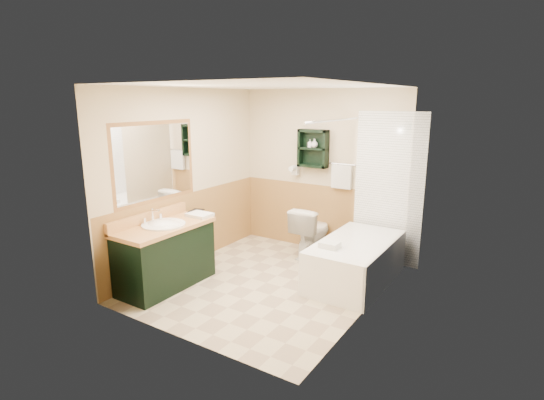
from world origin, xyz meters
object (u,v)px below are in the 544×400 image
(vanity, at_px, (166,256))
(soap_bottle_a, at_px, (310,145))
(bathtub, at_px, (356,261))
(vanity_book, at_px, (191,204))
(wall_shelf, at_px, (313,148))
(hair_dryer, at_px, (296,170))
(toilet, at_px, (311,232))
(soap_bottle_b, at_px, (314,144))

(vanity, bearing_deg, soap_bottle_a, 68.26)
(bathtub, distance_m, vanity_book, 2.29)
(wall_shelf, distance_m, bathtub, 1.81)
(soap_bottle_a, bearing_deg, wall_shelf, 5.96)
(hair_dryer, distance_m, toilet, 0.97)
(soap_bottle_a, bearing_deg, toilet, -52.87)
(toilet, height_order, soap_bottle_b, soap_bottle_b)
(bathtub, distance_m, soap_bottle_b, 1.84)
(hair_dryer, height_order, soap_bottle_b, soap_bottle_b)
(vanity_book, bearing_deg, toilet, 30.48)
(hair_dryer, relative_size, bathtub, 0.16)
(vanity, height_order, soap_bottle_a, soap_bottle_a)
(hair_dryer, relative_size, vanity, 0.20)
(bathtub, bearing_deg, vanity, -144.58)
(hair_dryer, xyz_separation_m, soap_bottle_a, (0.25, -0.03, 0.39))
(vanity_book, xyz_separation_m, soap_bottle_a, (1.01, 1.47, 0.71))
(bathtub, relative_size, soap_bottle_b, 11.64)
(vanity, distance_m, bathtub, 2.36)
(hair_dryer, bearing_deg, soap_bottle_b, -5.26)
(wall_shelf, relative_size, hair_dryer, 2.29)
(wall_shelf, height_order, soap_bottle_b, wall_shelf)
(hair_dryer, xyz_separation_m, vanity_book, (-0.76, -1.50, -0.31))
(hair_dryer, distance_m, vanity_book, 1.71)
(bathtub, relative_size, toilet, 2.02)
(vanity, xyz_separation_m, vanity_book, (-0.17, 0.65, 0.50))
(wall_shelf, xyz_separation_m, soap_bottle_a, (-0.05, -0.01, 0.04))
(toilet, xyz_separation_m, vanity_book, (-1.19, -1.24, 0.52))
(toilet, bearing_deg, hair_dryer, -31.07)
(wall_shelf, relative_size, toilet, 0.74)
(vanity_book, bearing_deg, hair_dryer, 47.31)
(vanity_book, distance_m, soap_bottle_b, 1.97)
(wall_shelf, distance_m, vanity_book, 1.94)
(wall_shelf, height_order, toilet, wall_shelf)
(wall_shelf, bearing_deg, toilet, -61.76)
(vanity_book, bearing_deg, soap_bottle_a, 39.64)
(wall_shelf, bearing_deg, vanity_book, -125.62)
(toilet, xyz_separation_m, soap_bottle_a, (-0.17, 0.23, 1.23))
(soap_bottle_a, bearing_deg, vanity_book, -124.46)
(vanity, relative_size, bathtub, 0.82)
(wall_shelf, relative_size, vanity_book, 2.62)
(vanity_book, bearing_deg, soap_bottle_b, 37.75)
(soap_bottle_b, bearing_deg, hair_dryer, 174.74)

